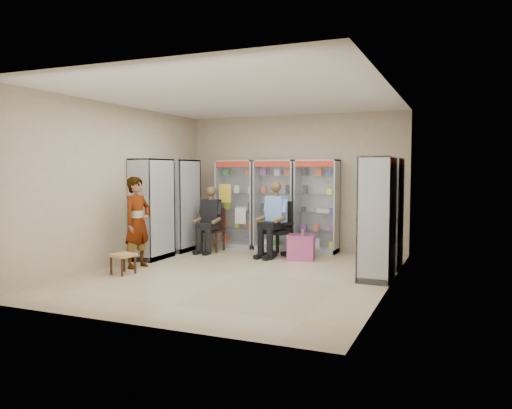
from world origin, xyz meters
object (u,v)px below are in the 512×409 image
at_px(cabinet_back_mid, 276,205).
at_px(standing_man, 137,222).
at_px(cabinet_right_far, 387,213).
at_px(cabinet_left_far, 181,205).
at_px(seated_shopkeeper, 277,221).
at_px(cabinet_left_near, 152,209).
at_px(pink_trunk, 301,247).
at_px(wooden_chair, 213,230).
at_px(woven_stool_b, 123,264).
at_px(cabinet_back_left, 237,204).
at_px(office_chair, 277,229).
at_px(cabinet_back_right, 317,206).
at_px(cabinet_right_near, 377,218).
at_px(woven_stool_a, 369,253).

distance_m(cabinet_back_mid, standing_man, 3.32).
height_order(cabinet_right_far, cabinet_left_far, same).
height_order(cabinet_left_far, seated_shopkeeper, cabinet_left_far).
bearing_deg(cabinet_left_near, standing_man, 17.77).
bearing_deg(pink_trunk, cabinet_left_far, 179.18).
xyz_separation_m(wooden_chair, woven_stool_b, (-0.29, -2.75, -0.29)).
relative_size(cabinet_back_mid, cabinet_right_far, 1.00).
relative_size(cabinet_back_left, cabinet_back_mid, 1.00).
bearing_deg(office_chair, wooden_chair, -166.54).
relative_size(cabinet_back_right, woven_stool_b, 5.65).
relative_size(cabinet_back_mid, office_chair, 1.76).
xyz_separation_m(cabinet_right_far, cabinet_left_far, (-4.46, 0.20, 0.00)).
height_order(cabinet_right_near, office_chair, cabinet_right_near).
bearing_deg(cabinet_back_right, cabinet_back_mid, 180.00).
bearing_deg(pink_trunk, wooden_chair, 173.51).
bearing_deg(wooden_chair, cabinet_back_mid, 31.31).
xyz_separation_m(woven_stool_b, standing_man, (-0.11, 0.58, 0.65)).
bearing_deg(seated_shopkeeper, wooden_chair, -168.42).
bearing_deg(cabinet_left_far, cabinet_back_right, 108.19).
xyz_separation_m(cabinet_back_mid, cabinet_right_near, (2.58, -2.23, 0.00)).
bearing_deg(pink_trunk, seated_shopkeeper, 165.51).
relative_size(cabinet_back_left, seated_shopkeeper, 1.39).
bearing_deg(pink_trunk, woven_stool_b, -133.64).
xyz_separation_m(cabinet_back_mid, office_chair, (0.33, -0.77, -0.43)).
bearing_deg(standing_man, cabinet_back_right, -35.40).
xyz_separation_m(cabinet_back_mid, woven_stool_b, (-1.49, -3.48, -0.82)).
distance_m(cabinet_right_near, office_chair, 2.72).
distance_m(pink_trunk, woven_stool_a, 1.34).
height_order(cabinet_right_far, wooden_chair, cabinet_right_far).
height_order(cabinet_back_right, wooden_chair, cabinet_back_right).
distance_m(cabinet_left_far, cabinet_left_near, 1.10).
relative_size(cabinet_left_far, pink_trunk, 3.89).
bearing_deg(cabinet_back_right, woven_stool_a, -37.28).
xyz_separation_m(cabinet_right_far, woven_stool_a, (-0.33, 0.14, -0.79)).
distance_m(cabinet_right_near, wooden_chair, 4.10).
bearing_deg(seated_shopkeeper, cabinet_left_far, -162.19).
bearing_deg(wooden_chair, standing_man, -100.43).
bearing_deg(cabinet_back_mid, woven_stool_b, -113.15).
bearing_deg(cabinet_back_left, office_chair, -31.09).
xyz_separation_m(cabinet_back_left, cabinet_right_near, (3.53, -2.23, 0.00)).
bearing_deg(cabinet_back_right, pink_trunk, -92.56).
distance_m(woven_stool_b, standing_man, 0.88).
height_order(cabinet_left_near, seated_shopkeeper, cabinet_left_near).
height_order(cabinet_right_near, cabinet_left_near, same).
bearing_deg(cabinet_left_far, seated_shopkeeper, 92.86).
height_order(cabinet_left_far, pink_trunk, cabinet_left_far).
xyz_separation_m(pink_trunk, woven_stool_a, (1.34, -0.02, -0.04)).
xyz_separation_m(wooden_chair, seated_shopkeeper, (1.53, -0.09, 0.25)).
height_order(cabinet_back_mid, cabinet_left_far, same).
bearing_deg(cabinet_back_right, cabinet_right_far, -34.73).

